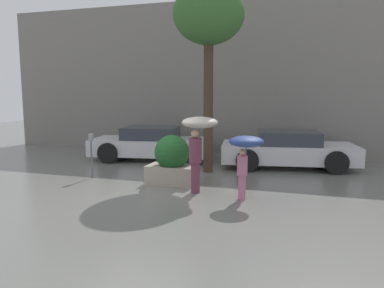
{
  "coord_description": "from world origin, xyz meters",
  "views": [
    {
      "loc": [
        3.88,
        -8.09,
        2.47
      ],
      "look_at": [
        0.84,
        1.6,
        1.05
      ],
      "focal_mm": 35.0,
      "sensor_mm": 36.0,
      "label": 1
    }
  ],
  "objects_px": {
    "parking_meter": "(91,147)",
    "person_child": "(245,149)",
    "parked_car_near": "(151,144)",
    "planter_box": "(172,161)",
    "parked_car_far": "(288,150)",
    "street_tree": "(209,18)",
    "person_adult": "(198,135)"
  },
  "relations": [
    {
      "from": "street_tree",
      "to": "parked_car_far",
      "type": "bearing_deg",
      "value": 32.74
    },
    {
      "from": "person_child",
      "to": "street_tree",
      "type": "height_order",
      "value": "street_tree"
    },
    {
      "from": "person_adult",
      "to": "parked_car_near",
      "type": "height_order",
      "value": "person_adult"
    },
    {
      "from": "parked_car_near",
      "to": "planter_box",
      "type": "bearing_deg",
      "value": -157.38
    },
    {
      "from": "parking_meter",
      "to": "person_child",
      "type": "bearing_deg",
      "value": -11.22
    },
    {
      "from": "person_adult",
      "to": "person_child",
      "type": "bearing_deg",
      "value": 14.46
    },
    {
      "from": "parked_car_near",
      "to": "street_tree",
      "type": "height_order",
      "value": "street_tree"
    },
    {
      "from": "person_child",
      "to": "street_tree",
      "type": "distance_m",
      "value": 4.69
    },
    {
      "from": "person_adult",
      "to": "parked_car_far",
      "type": "bearing_deg",
      "value": 90.48
    },
    {
      "from": "planter_box",
      "to": "person_adult",
      "type": "height_order",
      "value": "person_adult"
    },
    {
      "from": "planter_box",
      "to": "parking_meter",
      "type": "bearing_deg",
      "value": -178.43
    },
    {
      "from": "parked_car_near",
      "to": "parking_meter",
      "type": "bearing_deg",
      "value": 163.54
    },
    {
      "from": "planter_box",
      "to": "person_child",
      "type": "relative_size",
      "value": 0.89
    },
    {
      "from": "person_adult",
      "to": "parked_car_near",
      "type": "bearing_deg",
      "value": 152.65
    },
    {
      "from": "parked_car_near",
      "to": "parked_car_far",
      "type": "height_order",
      "value": "same"
    },
    {
      "from": "street_tree",
      "to": "parking_meter",
      "type": "distance_m",
      "value": 5.1
    },
    {
      "from": "parked_car_far",
      "to": "parking_meter",
      "type": "xyz_separation_m",
      "value": [
        -5.3,
        -3.35,
        0.34
      ]
    },
    {
      "from": "person_adult",
      "to": "parking_meter",
      "type": "relative_size",
      "value": 1.47
    },
    {
      "from": "person_adult",
      "to": "parked_car_near",
      "type": "relative_size",
      "value": 0.42
    },
    {
      "from": "planter_box",
      "to": "parked_car_far",
      "type": "relative_size",
      "value": 0.29
    },
    {
      "from": "person_adult",
      "to": "parking_meter",
      "type": "height_order",
      "value": "person_adult"
    },
    {
      "from": "person_child",
      "to": "street_tree",
      "type": "relative_size",
      "value": 0.26
    },
    {
      "from": "parked_car_near",
      "to": "parking_meter",
      "type": "xyz_separation_m",
      "value": [
        -0.41,
        -3.31,
        0.34
      ]
    },
    {
      "from": "parked_car_near",
      "to": "street_tree",
      "type": "xyz_separation_m",
      "value": [
        2.55,
        -1.47,
        4.07
      ]
    },
    {
      "from": "person_adult",
      "to": "street_tree",
      "type": "relative_size",
      "value": 0.33
    },
    {
      "from": "person_child",
      "to": "parking_meter",
      "type": "height_order",
      "value": "person_child"
    },
    {
      "from": "person_child",
      "to": "parked_car_near",
      "type": "relative_size",
      "value": 0.33
    },
    {
      "from": "parked_car_far",
      "to": "street_tree",
      "type": "relative_size",
      "value": 0.8
    },
    {
      "from": "street_tree",
      "to": "person_child",
      "type": "bearing_deg",
      "value": -59.74
    },
    {
      "from": "planter_box",
      "to": "person_adult",
      "type": "distance_m",
      "value": 1.45
    },
    {
      "from": "street_tree",
      "to": "parking_meter",
      "type": "relative_size",
      "value": 4.41
    },
    {
      "from": "planter_box",
      "to": "parked_car_far",
      "type": "height_order",
      "value": "planter_box"
    }
  ]
}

